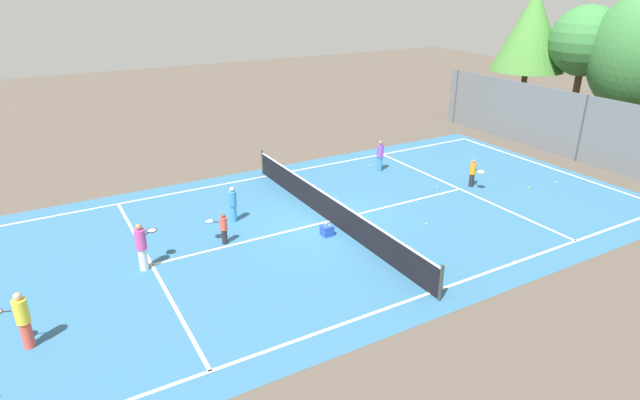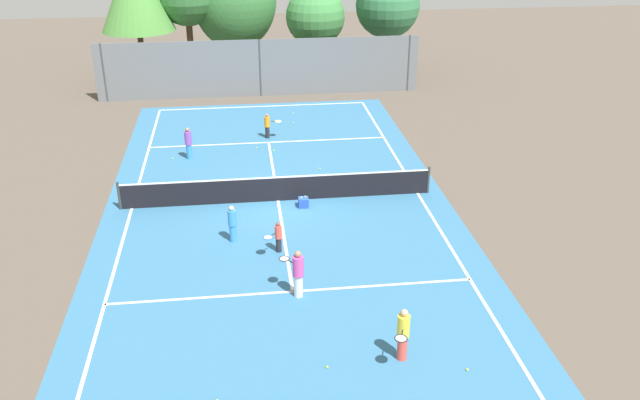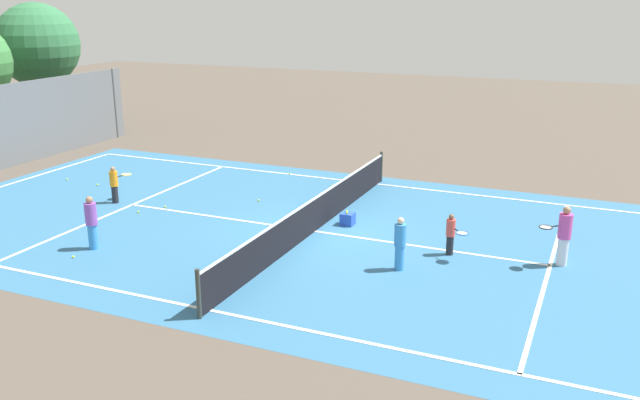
% 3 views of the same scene
% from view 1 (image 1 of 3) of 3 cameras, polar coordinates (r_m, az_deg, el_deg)
% --- Properties ---
extents(ground_plane, '(80.00, 80.00, 0.00)m').
position_cam_1_polar(ground_plane, '(19.11, 1.03, -2.33)').
color(ground_plane, brown).
extents(court_surface, '(13.00, 25.00, 0.01)m').
position_cam_1_polar(court_surface, '(19.11, 1.03, -2.32)').
color(court_surface, teal).
rests_on(court_surface, ground_plane).
extents(tennis_net, '(11.90, 0.10, 1.10)m').
position_cam_1_polar(tennis_net, '(18.90, 1.05, -0.93)').
color(tennis_net, '#333833').
rests_on(tennis_net, ground_plane).
extents(perimeter_fence, '(18.00, 0.12, 3.20)m').
position_cam_1_polar(perimeter_fence, '(28.05, 26.65, 6.96)').
color(perimeter_fence, slate).
rests_on(perimeter_fence, ground_plane).
extents(tree_0, '(3.87, 3.87, 6.96)m').
position_cam_1_polar(tree_0, '(33.80, 26.95, 15.16)').
color(tree_0, brown).
rests_on(tree_0, ground_plane).
extents(tree_2, '(4.27, 4.27, 7.83)m').
position_cam_1_polar(tree_2, '(34.60, 22.08, 16.81)').
color(tree_2, brown).
rests_on(tree_2, ground_plane).
extents(tree_4, '(5.12, 4.13, 7.63)m').
position_cam_1_polar(tree_4, '(32.65, 31.28, 13.37)').
color(tree_4, brown).
rests_on(tree_4, ground_plane).
extents(player_0, '(0.31, 0.31, 1.44)m').
position_cam_1_polar(player_0, '(24.11, 6.55, 4.84)').
color(player_0, '#388CD8').
rests_on(player_0, ground_plane).
extents(player_1, '(0.71, 0.72, 1.10)m').
position_cam_1_polar(player_1, '(17.59, -10.55, -2.99)').
color(player_1, '#232328').
rests_on(player_1, ground_plane).
extents(player_2, '(0.76, 0.82, 1.53)m').
position_cam_1_polar(player_2, '(16.57, -18.86, -4.76)').
color(player_2, silver).
rests_on(player_2, ground_plane).
extents(player_3, '(0.56, 0.90, 1.51)m').
position_cam_1_polar(player_3, '(14.37, -29.68, -11.25)').
color(player_3, '#E54C3F').
rests_on(player_3, ground_plane).
extents(player_4, '(0.29, 0.29, 1.34)m').
position_cam_1_polar(player_4, '(19.08, -9.48, -0.43)').
color(player_4, '#388CD8').
rests_on(player_4, ground_plane).
extents(player_5, '(0.84, 0.41, 1.20)m').
position_cam_1_polar(player_5, '(23.02, 16.33, 2.88)').
color(player_5, '#232328').
rests_on(player_5, ground_plane).
extents(ball_crate, '(0.37, 0.37, 0.43)m').
position_cam_1_polar(ball_crate, '(18.02, 0.76, -3.31)').
color(ball_crate, blue).
rests_on(ball_crate, ground_plane).
extents(tennis_ball_0, '(0.07, 0.07, 0.07)m').
position_cam_1_polar(tennis_ball_0, '(21.92, 13.16, 0.55)').
color(tennis_ball_0, '#CCE533').
rests_on(tennis_ball_0, ground_plane).
extents(tennis_ball_1, '(0.07, 0.07, 0.07)m').
position_cam_1_polar(tennis_ball_1, '(17.48, 20.41, -6.31)').
color(tennis_ball_1, '#CCE533').
rests_on(tennis_ball_1, ground_plane).
extents(tennis_ball_2, '(0.07, 0.07, 0.07)m').
position_cam_1_polar(tennis_ball_2, '(23.81, 21.79, 1.27)').
color(tennis_ball_2, '#CCE533').
rests_on(tennis_ball_2, ground_plane).
extents(tennis_ball_4, '(0.07, 0.07, 0.07)m').
position_cam_1_polar(tennis_ball_4, '(22.73, 12.69, 1.40)').
color(tennis_ball_4, '#CCE533').
rests_on(tennis_ball_4, ground_plane).
extents(tennis_ball_5, '(0.07, 0.07, 0.07)m').
position_cam_1_polar(tennis_ball_5, '(19.22, 11.49, -2.55)').
color(tennis_ball_5, '#CCE533').
rests_on(tennis_ball_5, ground_plane).
extents(tennis_ball_6, '(0.07, 0.07, 0.07)m').
position_cam_1_polar(tennis_ball_6, '(16.44, -29.87, -10.02)').
color(tennis_ball_6, '#CCE533').
rests_on(tennis_ball_6, ground_plane).
extents(tennis_ball_7, '(0.07, 0.07, 0.07)m').
position_cam_1_polar(tennis_ball_7, '(24.92, 5.51, 3.77)').
color(tennis_ball_7, '#CCE533').
rests_on(tennis_ball_7, ground_plane).
extents(tennis_ball_8, '(0.07, 0.07, 0.07)m').
position_cam_1_polar(tennis_ball_8, '(24.90, 24.30, 1.77)').
color(tennis_ball_8, '#CCE533').
rests_on(tennis_ball_8, ground_plane).
extents(tennis_ball_10, '(0.07, 0.07, 0.07)m').
position_cam_1_polar(tennis_ball_10, '(16.59, 13.38, -7.03)').
color(tennis_ball_10, '#CCE533').
rests_on(tennis_ball_10, ground_plane).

